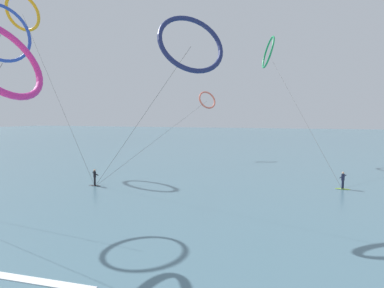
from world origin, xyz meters
The scene contains 9 objects.
sea_water centered at (0.00, 107.23, 0.04)m, with size 400.00×200.00×0.08m, color slate.
surfer_lime centered at (11.41, 33.37, 0.82)m, with size 1.40×0.70×1.70m.
surfer_charcoal centered at (-12.03, 26.41, 0.82)m, with size 1.40×0.72×1.70m.
kite_emerald centered at (1.66, 52.73, 17.24)m, with size 11.41×22.10×19.80m.
kite_cobalt centered at (-13.78, 17.90, 13.37)m, with size 8.16×4.70×15.67m.
kite_navy centered at (-0.20, 22.56, 12.48)m, with size 14.68×6.64×14.89m.
kite_magenta centered at (-7.58, 12.72, 10.15)m, with size 14.58×5.38×12.46m.
kite_amber centered at (-29.92, 35.02, 21.53)m, with size 20.70×10.45×23.92m.
kite_coral centered at (-8.66, 53.31, 9.94)m, with size 5.05×28.77×11.55m.
Camera 1 is at (8.43, -0.72, 7.03)m, focal length 30.48 mm.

